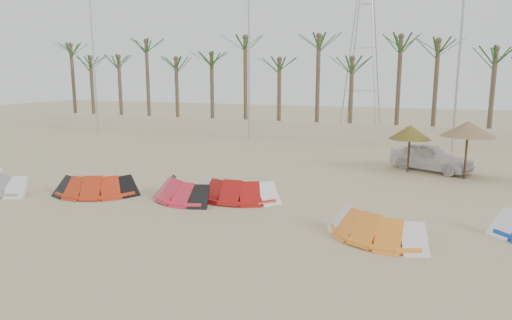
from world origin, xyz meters
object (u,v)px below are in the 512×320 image
at_px(kite_red_right, 238,188).
at_px(parasol_left, 410,132).
at_px(kite_red_left, 101,184).
at_px(kite_red_mid, 184,188).
at_px(kite_grey, 8,180).
at_px(car, 431,157).
at_px(kite_orange, 376,224).
at_px(parasol_mid, 468,129).

height_order(kite_red_right, parasol_left, parasol_left).
bearing_deg(kite_red_left, kite_red_mid, 10.12).
bearing_deg(kite_grey, car, 33.10).
height_order(kite_orange, car, car).
distance_m(kite_grey, parasol_left, 18.46).
bearing_deg(parasol_mid, car, 135.46).
bearing_deg(kite_red_right, parasol_mid, 39.89).
bearing_deg(kite_red_mid, car, 46.12).
distance_m(kite_red_mid, kite_red_right, 2.13).
xyz_separation_m(kite_red_right, car, (6.95, 8.53, 0.28)).
height_order(kite_red_left, parasol_mid, parasol_mid).
xyz_separation_m(kite_red_mid, car, (8.94, 9.30, 0.28)).
relative_size(kite_grey, kite_red_right, 1.04).
xyz_separation_m(parasol_mid, car, (-1.50, 1.47, -1.64)).
xyz_separation_m(kite_red_left, kite_orange, (11.03, -1.11, -0.00)).
xyz_separation_m(kite_grey, car, (16.54, 10.78, 0.28)).
distance_m(kite_grey, kite_red_mid, 7.74).
bearing_deg(kite_red_mid, parasol_mid, 36.86).
distance_m(kite_grey, kite_orange, 15.13).
bearing_deg(parasol_left, kite_orange, -92.04).
distance_m(kite_red_left, car, 15.92).
bearing_deg(kite_red_left, car, 38.57).
distance_m(parasol_left, car, 1.89).
bearing_deg(kite_grey, kite_red_left, 11.87).
distance_m(kite_red_left, parasol_mid, 16.41).
relative_size(kite_red_mid, car, 0.87).
distance_m(kite_orange, parasol_left, 10.30).
height_order(kite_grey, kite_red_mid, same).
bearing_deg(kite_orange, car, 82.71).
bearing_deg(kite_red_mid, kite_grey, -168.94).
distance_m(kite_red_left, kite_red_mid, 3.56).
bearing_deg(parasol_mid, parasol_left, 166.61).
bearing_deg(car, kite_red_mid, 163.99).
relative_size(kite_grey, kite_red_left, 1.00).
bearing_deg(kite_red_left, kite_grey, -168.13).
xyz_separation_m(kite_red_left, parasol_mid, (13.94, 8.45, 1.92)).
bearing_deg(kite_orange, parasol_left, 87.96).
height_order(kite_grey, kite_orange, same).
bearing_deg(parasol_mid, kite_red_left, -148.77).
xyz_separation_m(kite_red_mid, kite_orange, (7.53, -1.74, 0.00)).
relative_size(kite_red_left, parasol_mid, 1.36).
bearing_deg(parasol_left, kite_red_right, -127.59).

